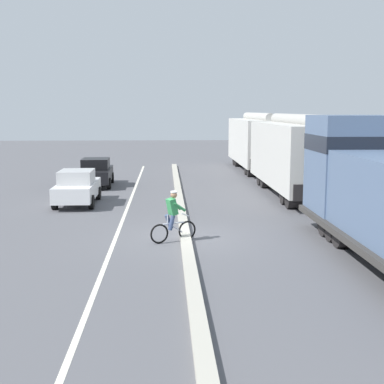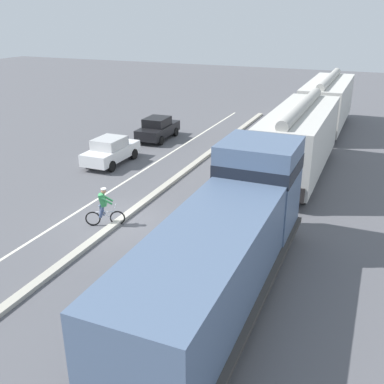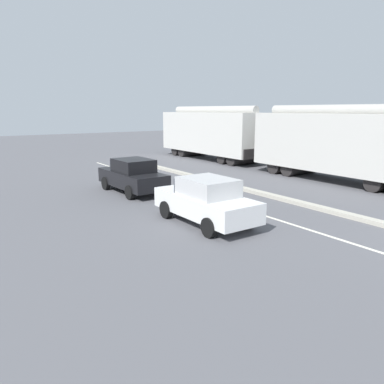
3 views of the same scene
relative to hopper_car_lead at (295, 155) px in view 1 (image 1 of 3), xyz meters
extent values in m
plane|color=#56565B|center=(-5.97, -9.13, -2.08)|extent=(120.00, 120.00, 0.00)
cube|color=#B2AD9E|center=(-5.97, -3.13, -2.00)|extent=(0.36, 36.00, 0.16)
cube|color=silver|center=(-8.37, -3.13, -2.07)|extent=(0.14, 36.00, 0.01)
cube|color=slate|center=(0.00, -8.60, 0.37)|extent=(2.80, 2.80, 3.50)
cube|color=black|center=(0.00, -8.60, 1.16)|extent=(2.83, 2.83, 0.56)
cylinder|color=black|center=(0.00, -9.01, -1.58)|extent=(2.40, 1.00, 1.00)
cylinder|color=black|center=(0.00, -9.81, -1.58)|extent=(2.40, 1.00, 1.00)
cylinder|color=black|center=(0.00, -10.61, -1.58)|extent=(2.40, 1.00, 1.00)
cube|color=beige|center=(0.00, 0.00, 0.07)|extent=(2.90, 10.40, 3.10)
cylinder|color=#A5A39D|center=(0.00, 0.00, 1.80)|extent=(0.60, 9.88, 0.60)
cube|color=black|center=(0.00, 5.25, -1.13)|extent=(2.61, 0.10, 0.70)
cube|color=black|center=(0.00, -5.25, -1.13)|extent=(2.61, 0.10, 0.70)
cylinder|color=black|center=(0.00, 3.77, -1.63)|extent=(2.46, 0.90, 0.90)
cylinder|color=black|center=(0.00, 2.67, -1.63)|extent=(2.46, 0.90, 0.90)
cylinder|color=black|center=(0.00, -2.67, -1.63)|extent=(2.46, 0.90, 0.90)
cylinder|color=black|center=(0.00, -3.77, -1.63)|extent=(2.46, 0.90, 0.90)
cube|color=beige|center=(0.00, 11.60, 0.07)|extent=(2.90, 10.40, 3.10)
cylinder|color=#ABA8A2|center=(0.00, 11.60, 1.80)|extent=(0.60, 9.88, 0.60)
cube|color=black|center=(0.00, 16.85, -1.13)|extent=(2.61, 0.10, 0.70)
cube|color=black|center=(0.00, 6.35, -1.13)|extent=(2.61, 0.10, 0.70)
cylinder|color=black|center=(0.00, 15.37, -1.63)|extent=(2.46, 0.90, 0.90)
cylinder|color=black|center=(0.00, 14.27, -1.63)|extent=(2.46, 0.90, 0.90)
cylinder|color=black|center=(0.00, 8.93, -1.63)|extent=(2.46, 0.90, 0.90)
cylinder|color=black|center=(0.00, 7.83, -1.63)|extent=(2.46, 0.90, 0.90)
cube|color=silver|center=(-10.76, -2.16, -1.41)|extent=(1.72, 4.21, 0.70)
cube|color=beige|center=(-10.76, -2.31, -0.76)|extent=(1.51, 1.91, 0.60)
cube|color=#1E232D|center=(-10.76, -1.31, -0.81)|extent=(1.43, 0.13, 0.51)
cylinder|color=black|center=(-11.57, -0.86, -1.76)|extent=(0.22, 0.64, 0.64)
cylinder|color=black|center=(-9.96, -0.85, -1.76)|extent=(0.22, 0.64, 0.64)
cylinder|color=black|center=(-11.56, -3.46, -1.76)|extent=(0.22, 0.64, 0.64)
cylinder|color=black|center=(-9.94, -3.45, -1.76)|extent=(0.22, 0.64, 0.64)
cube|color=black|center=(-10.66, 3.89, -1.41)|extent=(1.84, 4.25, 0.70)
cube|color=black|center=(-10.65, 3.74, -0.76)|extent=(1.56, 1.95, 0.60)
cube|color=#1E232D|center=(-10.69, 4.74, -0.81)|extent=(1.43, 0.17, 0.51)
cylinder|color=black|center=(-11.51, 5.16, -1.76)|extent=(0.24, 0.65, 0.64)
cylinder|color=black|center=(-9.89, 5.22, -1.76)|extent=(0.24, 0.65, 0.64)
cylinder|color=black|center=(-11.42, 2.56, -1.76)|extent=(0.24, 0.65, 0.64)
cylinder|color=black|center=(-9.81, 2.62, -1.76)|extent=(0.24, 0.65, 0.64)
torus|color=black|center=(-5.91, -9.34, -1.75)|extent=(0.62, 0.35, 0.66)
torus|color=black|center=(-6.85, -9.81, -1.75)|extent=(0.62, 0.35, 0.66)
cylinder|color=silver|center=(-6.38, -9.57, -1.45)|extent=(0.73, 0.40, 0.05)
cylinder|color=silver|center=(-6.29, -9.53, -1.63)|extent=(0.45, 0.26, 0.36)
cylinder|color=silver|center=(-6.57, -9.67, -1.30)|extent=(0.04, 0.04, 0.30)
cylinder|color=silver|center=(-5.98, -9.37, -1.20)|extent=(0.25, 0.45, 0.04)
cylinder|color=#38476B|center=(-6.53, -9.54, -1.40)|extent=(0.33, 0.26, 0.52)
cylinder|color=#38476B|center=(-6.44, -9.71, -1.40)|extent=(0.30, 0.24, 0.52)
cube|color=#338C4C|center=(-6.42, -9.59, -0.88)|extent=(0.45, 0.45, 0.57)
sphere|color=#9E7051|center=(-6.36, -9.56, -0.49)|extent=(0.22, 0.22, 0.22)
cylinder|color=white|center=(-6.36, -9.56, -0.39)|extent=(0.22, 0.22, 0.05)
cylinder|color=#338C4C|center=(-6.31, -9.36, -0.88)|extent=(0.45, 0.29, 0.36)
cylinder|color=#338C4C|center=(-6.17, -9.65, -0.88)|extent=(0.45, 0.29, 0.36)
camera|label=1|loc=(-6.61, -27.06, 2.31)|focal=50.00mm
camera|label=2|loc=(3.89, -24.23, 6.54)|focal=42.00mm
camera|label=3|loc=(-18.27, -12.33, 1.82)|focal=35.00mm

